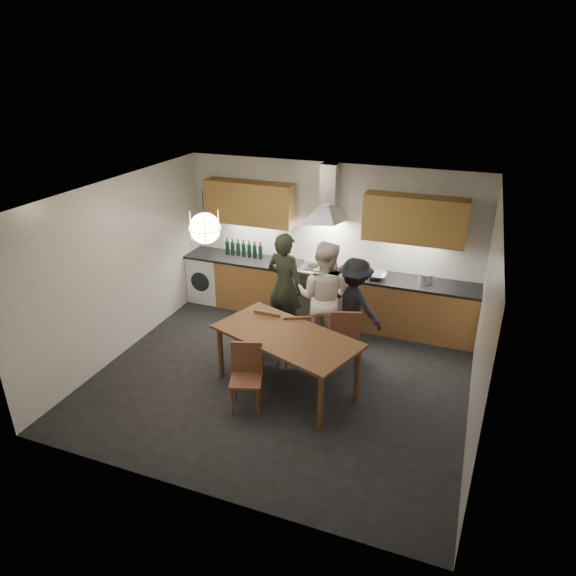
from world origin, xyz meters
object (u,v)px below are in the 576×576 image
(chair_back_left, at_px, (270,332))
(chair_front, at_px, (247,371))
(stock_pot, at_px, (425,278))
(person_right, at_px, (354,305))
(dining_table, at_px, (287,341))
(person_left, at_px, (285,286))
(wine_bottles, at_px, (244,248))
(person_mid, at_px, (324,297))
(mixing_bowl, at_px, (376,276))

(chair_back_left, height_order, chair_front, chair_front)
(chair_front, bearing_deg, stock_pot, 37.04)
(chair_back_left, height_order, person_right, person_right)
(dining_table, bearing_deg, person_right, 86.40)
(dining_table, distance_m, person_right, 1.45)
(person_left, xyz_separation_m, person_right, (1.12, -0.02, -0.13))
(wine_bottles, bearing_deg, stock_pot, -1.21)
(chair_back_left, distance_m, stock_pot, 2.57)
(person_left, xyz_separation_m, wine_bottles, (-1.10, 0.84, 0.19))
(chair_back_left, relative_size, person_left, 0.50)
(person_left, height_order, wine_bottles, person_left)
(dining_table, bearing_deg, chair_front, -101.80)
(chair_back_left, xyz_separation_m, person_mid, (0.60, 0.64, 0.37))
(dining_table, height_order, mixing_bowl, mixing_bowl)
(person_mid, xyz_separation_m, person_right, (0.43, 0.17, -0.13))
(chair_front, xyz_separation_m, mixing_bowl, (1.07, 2.60, 0.45))
(person_mid, distance_m, stock_pot, 1.66)
(chair_back_left, relative_size, mixing_bowl, 2.51)
(mixing_bowl, relative_size, stock_pot, 1.53)
(person_mid, bearing_deg, dining_table, 83.76)
(mixing_bowl, distance_m, stock_pot, 0.76)
(dining_table, xyz_separation_m, stock_pot, (1.49, 2.13, 0.27))
(dining_table, bearing_deg, mixing_bowl, 89.97)
(stock_pot, bearing_deg, person_mid, -143.95)
(dining_table, xyz_separation_m, mixing_bowl, (0.74, 2.06, 0.23))
(dining_table, relative_size, chair_back_left, 2.47)
(dining_table, relative_size, chair_front, 2.45)
(mixing_bowl, xyz_separation_m, wine_bottles, (-2.38, 0.14, 0.11))
(dining_table, distance_m, stock_pot, 2.61)
(dining_table, distance_m, person_mid, 1.18)
(chair_front, xyz_separation_m, person_mid, (0.48, 1.70, 0.37))
(person_right, bearing_deg, person_left, 22.68)
(person_right, xyz_separation_m, stock_pot, (0.91, 0.80, 0.25))
(person_right, height_order, mixing_bowl, person_right)
(stock_pot, bearing_deg, chair_back_left, -140.14)
(chair_front, distance_m, person_left, 1.95)
(chair_back_left, relative_size, person_mid, 0.50)
(wine_bottles, bearing_deg, chair_back_left, -54.76)
(person_mid, relative_size, wine_bottles, 2.43)
(mixing_bowl, height_order, wine_bottles, wine_bottles)
(chair_front, relative_size, person_right, 0.59)
(dining_table, xyz_separation_m, chair_back_left, (-0.45, 0.51, -0.22))
(person_mid, bearing_deg, mixing_bowl, -122.25)
(chair_front, relative_size, wine_bottles, 1.22)
(person_left, relative_size, stock_pot, 7.68)
(person_right, bearing_deg, person_mid, 46.13)
(chair_back_left, bearing_deg, stock_pot, -139.56)
(chair_front, bearing_deg, dining_table, 39.76)
(wine_bottles, bearing_deg, person_right, -21.38)
(chair_back_left, bearing_deg, mixing_bowl, -127.06)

